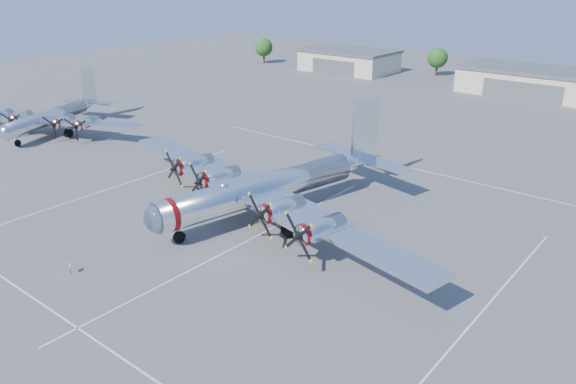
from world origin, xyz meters
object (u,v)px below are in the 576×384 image
Objects in this scene: main_bomber_b29 at (272,213)px; bomber_west at (54,133)px; hangar_west at (349,60)px; hangar_center at (534,81)px; tree_far_west at (264,47)px; info_placard at (70,267)px; tree_west at (438,58)px.

main_bomber_b29 is 1.42× the size of bomber_west.
hangar_west is 0.79× the size of hangar_center.
tree_far_west reaches higher than hangar_center.
bomber_west is (-49.74, -77.34, -2.71)m from hangar_center.
hangar_center is 0.86× the size of bomber_west.
main_bomber_b29 is 46.68× the size of info_placard.
tree_west is 88.99m from bomber_west.
hangar_center is 4.31× the size of tree_far_west.
hangar_center is 79.56m from main_bomber_b29.
tree_far_west reaches higher than main_bomber_b29.
tree_west is (45.00, 12.00, 0.00)m from tree_far_west.
hangar_center is 70.13m from tree_far_west.
tree_far_west is (-25.00, -3.96, 1.51)m from hangar_west.
tree_far_west is at bearing -176.76° from hangar_center.
tree_west is 0.14× the size of main_bomber_b29.
tree_west is at bearing 120.11° from info_placard.
hangar_center is 0.61× the size of main_bomber_b29.
hangar_center reaches higher than bomber_west.
tree_west is 109.50m from info_placard.
tree_far_west reaches higher than bomber_west.
main_bomber_b29 is (-2.41, -79.48, -2.71)m from hangar_center.
tree_far_west reaches higher than hangar_west.
tree_west is at bearing 14.93° from tree_far_west.
tree_west reaches higher than hangar_west.
hangar_center reaches higher than main_bomber_b29.
hangar_center is 28.46× the size of info_placard.
main_bomber_b29 is (67.59, -75.51, -4.22)m from tree_far_west.
tree_west is 90.48m from main_bomber_b29.
bomber_west is at bearing -106.16° from tree_west.
info_placard is at bearing -56.91° from tree_far_west.
info_placard is at bearing -91.45° from main_bomber_b29.
bomber_west is (-24.74, -85.38, -4.22)m from tree_west.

